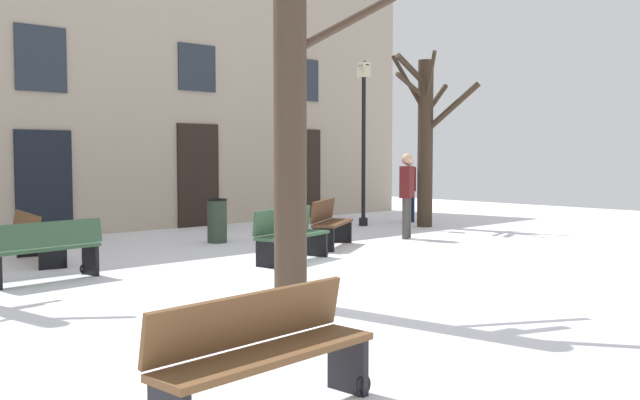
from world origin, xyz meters
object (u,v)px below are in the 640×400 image
Objects in this scene: person_by_shop_door at (407,191)px; person_near_bench at (409,186)px; streetlamp at (364,125)px; bench_far_corner at (264,352)px; tree_near_facade at (293,84)px; bench_by_litter_bin at (36,237)px; bench_back_to_back_right at (290,235)px; litter_bin at (217,221)px; bench_facing_shops at (330,223)px; tree_center at (426,135)px; bench_near_center_tree at (46,250)px.

person_by_shop_door reaches higher than person_near_bench.
bench_far_corner is at bearing -139.59° from streetlamp.
bench_by_litter_bin is at bearing 100.40° from tree_near_facade.
bench_back_to_back_right is 0.92× the size of bench_by_litter_bin.
bench_facing_shops reaches higher than litter_bin.
bench_facing_shops is at bearing 41.20° from tree_near_facade.
bench_facing_shops is 0.92× the size of person_near_bench.
tree_center is at bearing 29.66° from bench_far_corner.
tree_center is 2.34× the size of person_by_shop_door.
streetlamp is 9.57m from bench_near_center_tree.
streetlamp is 2.45× the size of bench_back_to_back_right.
bench_far_corner is (-1.67, -8.08, 0.02)m from bench_by_litter_bin.
tree_near_facade is at bearing -116.59° from litter_bin.
bench_far_corner is at bearing -96.05° from person_near_bench.
bench_facing_shops is (3.98, 3.49, -2.17)m from tree_near_facade.
bench_back_to_back_right is 1.07× the size of bench_facing_shops.
bench_back_to_back_right is 1.04× the size of bench_near_center_tree.
bench_near_center_tree is (1.06, 6.22, -0.00)m from bench_far_corner.
litter_bin is 6.25m from person_near_bench.
tree_center is 2.49× the size of person_near_bench.
person_near_bench is (2.90, 2.36, -0.07)m from person_by_shop_door.
tree_near_facade is 4.38m from bench_far_corner.
litter_bin is 0.49× the size of bench_by_litter_bin.
bench_by_litter_bin is (-3.17, 2.76, -0.01)m from bench_back_to_back_right.
tree_near_facade reaches higher than bench_by_litter_bin.
person_by_shop_door reaches higher than bench_by_litter_bin.
tree_center is 2.52× the size of bench_back_to_back_right.
person_by_shop_door is at bearing -96.61° from bench_by_litter_bin.
tree_center is at bearing 29.01° from tree_near_facade.
bench_facing_shops is at bearing -27.20° from person_by_shop_door.
streetlamp reaches higher than bench_facing_shops.
tree_near_facade is 6.58m from litter_bin.
bench_by_litter_bin is 1.16× the size of bench_facing_shops.
bench_far_corner is (-11.01, -7.36, -1.81)m from tree_center.
streetlamp reaches higher than person_by_shop_door.
tree_near_facade is 9.48m from streetlamp.
tree_near_facade reaches higher than streetlamp.
bench_by_litter_bin is at bearing -177.00° from litter_bin.
streetlamp is at bearing -141.30° from person_by_shop_door.
streetlamp is at bearing 36.30° from bench_far_corner.
bench_facing_shops reaches higher than bench_back_to_back_right.
bench_near_center_tree is (-0.61, -1.86, 0.02)m from bench_by_litter_bin.
tree_near_facade reaches higher than litter_bin.
tree_near_facade reaches higher than person_near_bench.
tree_near_facade is at bearing 41.71° from bench_far_corner.
streetlamp is 2.63× the size of bench_facing_shops.
bench_near_center_tree is (-5.57, 0.01, -0.01)m from bench_facing_shops.
bench_facing_shops is (4.96, -1.87, 0.03)m from bench_by_litter_bin.
tree_center is at bearing -9.29° from litter_bin.
tree_center is 13.37m from bench_far_corner.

